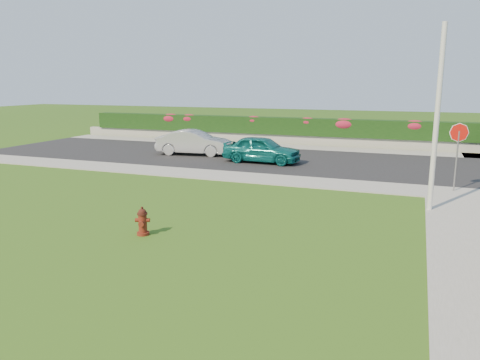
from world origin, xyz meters
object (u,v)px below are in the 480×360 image
at_px(fire_hydrant, 143,222).
at_px(stop_sign, 458,141).
at_px(sedan_silver, 194,142).
at_px(sedan_teal, 262,149).
at_px(utility_pole, 437,120).

distance_m(fire_hydrant, stop_sign, 11.72).
xyz_separation_m(fire_hydrant, stop_sign, (8.03, 8.40, 1.52)).
distance_m(sedan_silver, stop_sign, 13.73).
height_order(sedan_teal, stop_sign, stop_sign).
xyz_separation_m(sedan_silver, utility_pole, (12.02, -7.64, 2.14)).
relative_size(sedan_silver, utility_pole, 0.72).
distance_m(fire_hydrant, sedan_teal, 11.82).
xyz_separation_m(sedan_silver, stop_sign, (12.91, -4.51, 1.17)).
height_order(sedan_teal, utility_pole, utility_pole).
relative_size(fire_hydrant, stop_sign, 0.30).
bearing_deg(utility_pole, stop_sign, 74.18).
xyz_separation_m(sedan_teal, sedan_silver, (-4.30, 1.11, 0.01)).
bearing_deg(fire_hydrant, sedan_silver, 91.08).
relative_size(sedan_teal, stop_sign, 1.53).
bearing_deg(sedan_teal, utility_pole, -127.85).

